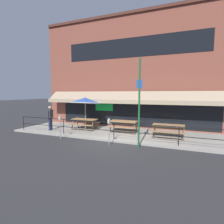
{
  "coord_description": "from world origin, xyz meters",
  "views": [
    {
      "loc": [
        3.48,
        -8.78,
        2.7
      ],
      "look_at": [
        -0.63,
        1.6,
        1.5
      ],
      "focal_mm": 28.0,
      "sensor_mm": 36.0,
      "label": 1
    }
  ],
  "objects_px": {
    "picnic_table_left": "(85,121)",
    "picnic_table_centre": "(124,123)",
    "parking_meter_near": "(60,120)",
    "picnic_table_right": "(168,127)",
    "patio_umbrella_left": "(85,101)",
    "pedestrian_walking": "(50,117)",
    "parking_meter_far": "(109,124)",
    "street_sign_pole": "(139,103)"
  },
  "relations": [
    {
      "from": "picnic_table_right",
      "to": "parking_meter_far",
      "type": "relative_size",
      "value": 1.27
    },
    {
      "from": "patio_umbrella_left",
      "to": "street_sign_pole",
      "type": "distance_m",
      "value": 5.21
    },
    {
      "from": "picnic_table_right",
      "to": "pedestrian_walking",
      "type": "relative_size",
      "value": 1.05
    },
    {
      "from": "picnic_table_left",
      "to": "picnic_table_centre",
      "type": "distance_m",
      "value": 2.89
    },
    {
      "from": "picnic_table_centre",
      "to": "parking_meter_far",
      "type": "xyz_separation_m",
      "value": [
        0.12,
        -2.84,
        0.44
      ]
    },
    {
      "from": "picnic_table_left",
      "to": "parking_meter_near",
      "type": "xyz_separation_m",
      "value": [
        -0.13,
        -2.55,
        0.44
      ]
    },
    {
      "from": "picnic_table_left",
      "to": "patio_umbrella_left",
      "type": "xyz_separation_m",
      "value": [
        -0.0,
        0.13,
        1.47
      ]
    },
    {
      "from": "pedestrian_walking",
      "to": "street_sign_pole",
      "type": "distance_m",
      "value": 6.94
    },
    {
      "from": "picnic_table_left",
      "to": "pedestrian_walking",
      "type": "bearing_deg",
      "value": -154.55
    },
    {
      "from": "street_sign_pole",
      "to": "picnic_table_left",
      "type": "bearing_deg",
      "value": 151.41
    },
    {
      "from": "picnic_table_left",
      "to": "parking_meter_near",
      "type": "height_order",
      "value": "parking_meter_near"
    },
    {
      "from": "picnic_table_centre",
      "to": "patio_umbrella_left",
      "type": "relative_size",
      "value": 0.75
    },
    {
      "from": "pedestrian_walking",
      "to": "parking_meter_near",
      "type": "distance_m",
      "value": 2.54
    },
    {
      "from": "picnic_table_centre",
      "to": "parking_meter_near",
      "type": "relative_size",
      "value": 1.27
    },
    {
      "from": "picnic_table_left",
      "to": "picnic_table_right",
      "type": "distance_m",
      "value": 5.77
    },
    {
      "from": "picnic_table_centre",
      "to": "pedestrian_walking",
      "type": "xyz_separation_m",
      "value": [
        -5.05,
        -1.24,
        0.35
      ]
    },
    {
      "from": "picnic_table_left",
      "to": "patio_umbrella_left",
      "type": "distance_m",
      "value": 1.48
    },
    {
      "from": "picnic_table_left",
      "to": "street_sign_pole",
      "type": "relative_size",
      "value": 0.41
    },
    {
      "from": "parking_meter_near",
      "to": "street_sign_pole",
      "type": "distance_m",
      "value": 4.77
    },
    {
      "from": "parking_meter_near",
      "to": "patio_umbrella_left",
      "type": "bearing_deg",
      "value": 87.28
    },
    {
      "from": "parking_meter_near",
      "to": "picnic_table_centre",
      "type": "bearing_deg",
      "value": 42.47
    },
    {
      "from": "picnic_table_right",
      "to": "pedestrian_walking",
      "type": "height_order",
      "value": "pedestrian_walking"
    },
    {
      "from": "parking_meter_far",
      "to": "street_sign_pole",
      "type": "xyz_separation_m",
      "value": [
        1.52,
        0.17,
        1.09
      ]
    },
    {
      "from": "patio_umbrella_left",
      "to": "pedestrian_walking",
      "type": "bearing_deg",
      "value": -151.78
    },
    {
      "from": "parking_meter_near",
      "to": "street_sign_pole",
      "type": "relative_size",
      "value": 0.33
    },
    {
      "from": "picnic_table_centre",
      "to": "picnic_table_left",
      "type": "bearing_deg",
      "value": -175.88
    },
    {
      "from": "picnic_table_left",
      "to": "patio_umbrella_left",
      "type": "height_order",
      "value": "patio_umbrella_left"
    },
    {
      "from": "pedestrian_walking",
      "to": "parking_meter_far",
      "type": "distance_m",
      "value": 5.41
    },
    {
      "from": "picnic_table_left",
      "to": "pedestrian_walking",
      "type": "distance_m",
      "value": 2.43
    },
    {
      "from": "picnic_table_centre",
      "to": "pedestrian_walking",
      "type": "height_order",
      "value": "pedestrian_walking"
    },
    {
      "from": "picnic_table_left",
      "to": "picnic_table_right",
      "type": "relative_size",
      "value": 1.0
    },
    {
      "from": "patio_umbrella_left",
      "to": "parking_meter_near",
      "type": "bearing_deg",
      "value": -92.72
    },
    {
      "from": "parking_meter_near",
      "to": "pedestrian_walking",
      "type": "bearing_deg",
      "value": 143.5
    },
    {
      "from": "picnic_table_right",
      "to": "parking_meter_far",
      "type": "distance_m",
      "value": 3.69
    },
    {
      "from": "picnic_table_right",
      "to": "patio_umbrella_left",
      "type": "bearing_deg",
      "value": 176.47
    },
    {
      "from": "picnic_table_right",
      "to": "picnic_table_left",
      "type": "bearing_deg",
      "value": 177.78
    },
    {
      "from": "parking_meter_near",
      "to": "picnic_table_right",
      "type": "bearing_deg",
      "value": 21.52
    },
    {
      "from": "picnic_table_centre",
      "to": "picnic_table_right",
      "type": "bearing_deg",
      "value": -8.51
    },
    {
      "from": "picnic_table_centre",
      "to": "pedestrian_walking",
      "type": "distance_m",
      "value": 5.21
    },
    {
      "from": "parking_meter_far",
      "to": "street_sign_pole",
      "type": "distance_m",
      "value": 1.88
    },
    {
      "from": "picnic_table_centre",
      "to": "picnic_table_right",
      "type": "xyz_separation_m",
      "value": [
        2.88,
        -0.43,
        0.0
      ]
    },
    {
      "from": "patio_umbrella_left",
      "to": "picnic_table_left",
      "type": "bearing_deg",
      "value": -90.0
    }
  ]
}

